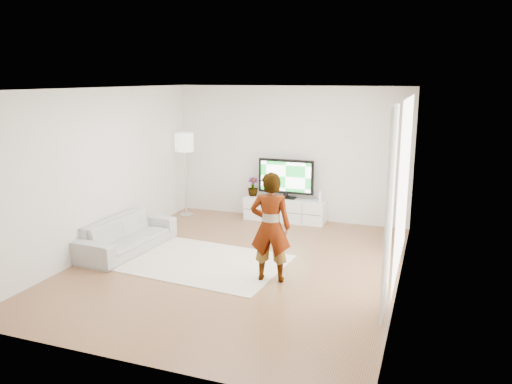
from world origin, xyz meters
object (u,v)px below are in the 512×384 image
(sofa, at_px, (127,235))
(media_console, at_px, (285,209))
(television, at_px, (286,177))
(floor_lamp, at_px, (184,146))
(rug, at_px, (204,262))
(player, at_px, (271,227))

(sofa, bearing_deg, media_console, -32.95)
(television, distance_m, floor_lamp, 2.29)
(television, relative_size, rug, 0.46)
(media_console, relative_size, floor_lamp, 0.95)
(floor_lamp, bearing_deg, television, 9.09)
(rug, bearing_deg, floor_lamp, 123.03)
(rug, distance_m, player, 1.53)
(player, distance_m, floor_lamp, 4.11)
(player, bearing_deg, media_console, -87.23)
(media_console, distance_m, sofa, 3.43)
(rug, height_order, sofa, sofa)
(media_console, xyz_separation_m, player, (0.71, -3.15, 0.59))
(rug, relative_size, player, 1.56)
(player, height_order, sofa, player)
(television, height_order, sofa, television)
(media_console, height_order, player, player)
(television, distance_m, sofa, 3.51)
(sofa, height_order, floor_lamp, floor_lamp)
(rug, height_order, floor_lamp, floor_lamp)
(player, bearing_deg, television, -87.33)
(player, relative_size, floor_lamp, 0.90)
(television, bearing_deg, rug, -100.70)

